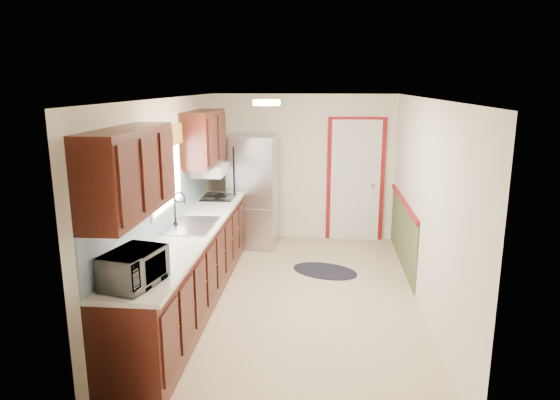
# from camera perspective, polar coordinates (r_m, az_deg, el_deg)

# --- Properties ---
(room_shell) EXTENTS (3.20, 5.20, 2.52)m
(room_shell) POSITION_cam_1_polar(r_m,az_deg,el_deg) (5.85, 1.68, -0.30)
(room_shell) COLOR #C6B08C
(room_shell) RESTS_ON ground
(kitchen_run) EXTENTS (0.63, 4.00, 2.20)m
(kitchen_run) POSITION_cam_1_polar(r_m,az_deg,el_deg) (5.88, -10.68, -4.40)
(kitchen_run) COLOR #36120C
(kitchen_run) RESTS_ON ground
(back_wall_trim) EXTENTS (1.12, 2.30, 2.08)m
(back_wall_trim) POSITION_cam_1_polar(r_m,az_deg,el_deg) (8.09, 9.69, 1.05)
(back_wall_trim) COLOR maroon
(back_wall_trim) RESTS_ON ground
(ceiling_fixture) EXTENTS (0.30, 0.30, 0.06)m
(ceiling_fixture) POSITION_cam_1_polar(r_m,az_deg,el_deg) (5.52, -1.54, 11.07)
(ceiling_fixture) COLOR #FFD88C
(ceiling_fixture) RESTS_ON room_shell
(microwave) EXTENTS (0.41, 0.59, 0.36)m
(microwave) POSITION_cam_1_polar(r_m,az_deg,el_deg) (4.28, -16.41, -7.06)
(microwave) COLOR white
(microwave) RESTS_ON kitchen_run
(refrigerator) EXTENTS (0.77, 0.76, 1.77)m
(refrigerator) POSITION_cam_1_polar(r_m,az_deg,el_deg) (7.98, -3.03, 1.04)
(refrigerator) COLOR #B7B7BC
(refrigerator) RESTS_ON ground
(rug) EXTENTS (1.09, 0.91, 0.01)m
(rug) POSITION_cam_1_polar(r_m,az_deg,el_deg) (7.07, 5.15, -8.07)
(rug) COLOR black
(rug) RESTS_ON ground
(cooktop) EXTENTS (0.45, 0.54, 0.02)m
(cooktop) POSITION_cam_1_polar(r_m,az_deg,el_deg) (7.32, -7.04, 0.35)
(cooktop) COLOR black
(cooktop) RESTS_ON kitchen_run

